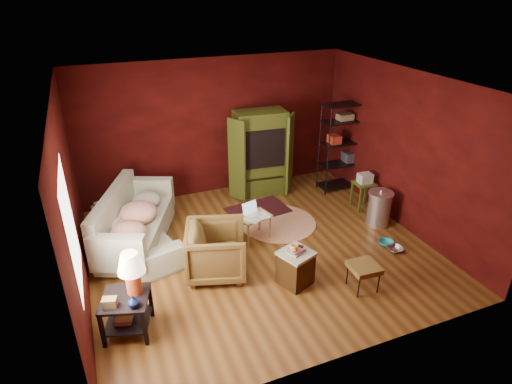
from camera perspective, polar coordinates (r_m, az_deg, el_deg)
room at (r=6.62m, az=0.38°, el=2.30°), size 5.54×5.04×2.84m
sofa at (r=7.47m, az=-15.82°, el=-4.25°), size 1.12×2.26×0.85m
armchair at (r=6.57m, az=-5.29°, el=-7.49°), size 1.05×1.09×0.91m
pet_bowl_steel at (r=7.59m, az=18.13°, el=-6.64°), size 0.27×0.07×0.27m
pet_bowl_turquoise at (r=7.71m, az=17.02°, el=-5.97°), size 0.26×0.08×0.25m
vase at (r=5.54m, az=-16.03°, el=-13.88°), size 0.18×0.19×0.15m
mug at (r=6.20m, az=5.09°, el=-7.35°), size 0.13×0.10×0.12m
side_table at (r=5.69m, az=-16.62°, el=-11.91°), size 0.72×0.72×1.14m
sofa_cushions at (r=7.48m, az=-16.14°, el=-4.03°), size 1.64×2.34×0.91m
hamper at (r=6.47m, az=5.29°, el=-9.94°), size 0.58×0.58×0.63m
footstool at (r=6.49m, az=14.21°, el=-9.81°), size 0.43×0.43×0.42m
rug_round at (r=8.08m, az=2.92°, el=-4.10°), size 1.88×1.88×0.01m
rug_oriental at (r=8.49m, az=0.26°, el=-2.38°), size 1.25×0.91×0.01m
laptop_desk at (r=7.40m, az=-0.29°, el=-3.48°), size 0.62×0.53×0.67m
tv_armoire at (r=8.84m, az=0.61°, el=5.37°), size 1.40×0.81×1.78m
wire_shelving at (r=9.20m, az=11.52°, el=6.40°), size 0.92×0.41×1.89m
small_stand at (r=8.61m, az=14.27°, el=1.22°), size 0.39×0.39×0.74m
trash_can at (r=8.19m, az=16.09°, el=-2.10°), size 0.50×0.50×0.71m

